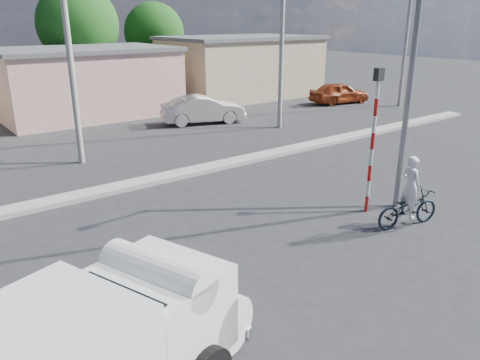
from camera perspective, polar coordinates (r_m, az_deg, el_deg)
ground_plane at (r=11.97m, az=11.19°, el=-9.60°), size 120.00×120.00×0.00m
median at (r=17.75m, az=-8.30°, el=0.52°), size 40.00×0.80×0.16m
bicycle at (r=14.20m, az=19.77°, el=-3.26°), size 2.19×1.19×1.09m
cyclist at (r=14.08m, az=19.93°, el=-1.93°), size 0.57×0.74×1.80m
car_cream at (r=26.93m, az=-4.54°, el=8.56°), size 4.98×3.07×1.55m
car_red at (r=34.09m, az=12.03°, el=10.36°), size 4.58×2.61×1.47m
traffic_pole at (r=14.32m, az=15.99°, el=5.94°), size 0.28×0.18×4.36m
streetlight at (r=14.60m, az=20.14°, el=15.20°), size 2.34×0.22×9.00m
building_row at (r=30.42m, az=-19.96°, el=11.30°), size 37.80×7.30×4.44m
utility_poles at (r=21.99m, az=-6.50°, el=14.80°), size 35.40×0.24×8.00m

